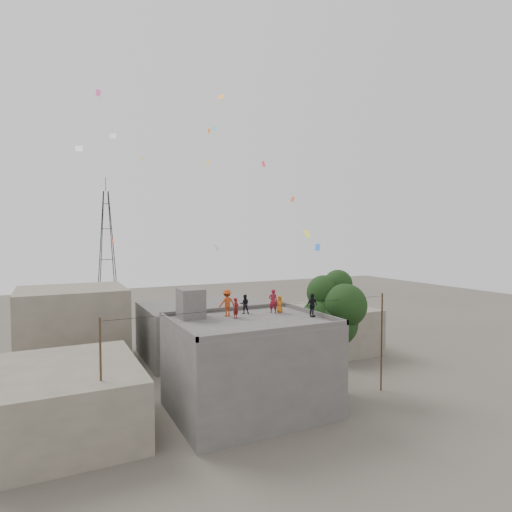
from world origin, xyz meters
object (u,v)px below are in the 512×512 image
Objects in this scene: stair_head_box at (191,303)px; tree at (335,310)px; person_red_adult at (273,301)px; person_dark_adult at (312,305)px; transmission_tower at (107,253)px.

tree reaches higher than stair_head_box.
person_red_adult is at bearing -8.42° from stair_head_box.
person_red_adult is at bearing 110.51° from person_dark_adult.
transmission_tower reaches higher than person_dark_adult.
person_red_adult is at bearing 166.39° from tree.
tree is (10.57, -2.00, -1.00)m from stair_head_box.
tree is at bearing -73.91° from transmission_tower.
stair_head_box is 8.31m from person_dark_adult.
transmission_tower is 12.29× the size of person_dark_adult.
tree is 4.88m from person_red_adult.
transmission_tower is at bearing 106.09° from tree.
stair_head_box is at bearing 12.72° from person_red_adult.
tree is at bearing -10.74° from stair_head_box.
transmission_tower is at bearing 87.81° from person_dark_adult.
stair_head_box is 5.96m from person_red_adult.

